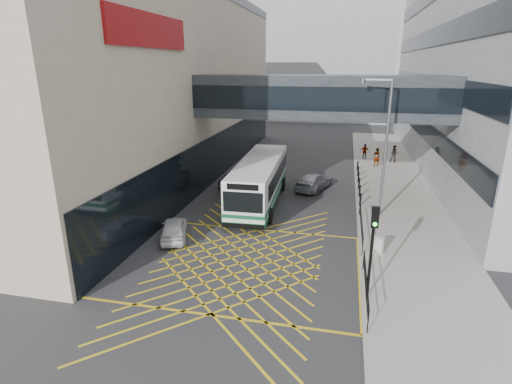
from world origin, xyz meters
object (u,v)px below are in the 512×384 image
Objects in this scene: car_silver at (314,181)px; litter_bin at (379,245)px; bus at (260,180)px; pedestrian_c at (365,152)px; car_dark at (239,180)px; car_white at (174,228)px; pedestrian_b at (394,154)px; street_lamp at (383,141)px; pedestrian_a at (376,157)px; traffic_light at (373,239)px.

litter_bin is at bearing 128.96° from car_silver.
bus reaches higher than pedestrian_c.
bus is at bearing 144.70° from car_dark.
bus reaches higher than car_white.
car_silver is at bearing -125.51° from pedestrian_b.
pedestrian_b is 3.03m from pedestrian_c.
car_silver is 8.25m from street_lamp.
car_white is 2.46× the size of pedestrian_c.
car_silver reaches higher than litter_bin.
pedestrian_a reaches higher than car_white.
car_white reaches higher than litter_bin.
litter_bin is 22.57m from pedestrian_c.
pedestrian_b reaches higher than car_white.
pedestrian_a is at bearing 96.00° from street_lamp.
pedestrian_c is (11.56, 22.81, 0.33)m from car_white.
street_lamp is at bearing -9.79° from bus.
bus is at bearing 66.68° from car_silver.
car_dark is at bearing 125.11° from bus.
pedestrian_a reaches higher than car_silver.
car_silver is at bearing 111.27° from litter_bin.
litter_bin is 19.52m from pedestrian_a.
traffic_light is at bearing -98.75° from pedestrian_b.
car_silver is 12.26m from pedestrian_c.
car_silver is 9.94m from pedestrian_a.
car_white is 4.20× the size of litter_bin.
street_lamp is 5.01× the size of pedestrian_b.
litter_bin is at bearing 78.60° from traffic_light.
street_lamp is at bearing 82.53° from traffic_light.
pedestrian_a is 1.15× the size of pedestrian_c.
pedestrian_a is at bearing -123.05° from car_dark.
pedestrian_c is at bearing -136.17° from car_white.
car_silver is 1.07× the size of traffic_light.
bus is 2.77× the size of traffic_light.
car_white is 14.01m from street_lamp.
litter_bin is (10.31, -10.13, -0.05)m from car_dark.
traffic_light is 10.70m from street_lamp.
bus is 12.57× the size of litter_bin.
pedestrian_c is (-0.19, 16.67, -4.18)m from street_lamp.
traffic_light is 2.65× the size of pedestrian_c.
bus is 15.39m from pedestrian_a.
litter_bin is 0.58× the size of pedestrian_c.
litter_bin is at bearing 65.29° from pedestrian_a.
car_silver reaches higher than car_white.
car_white is 0.86× the size of car_silver.
bus reaches higher than car_dark.
car_silver is at bearing 35.58° from pedestrian_a.
pedestrian_b is at bearing 51.19° from bus.
car_silver is (5.97, 1.01, 0.03)m from car_dark.
pedestrian_c is at bearing 60.67° from bus.
car_silver is at bearing 100.92° from traffic_light.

